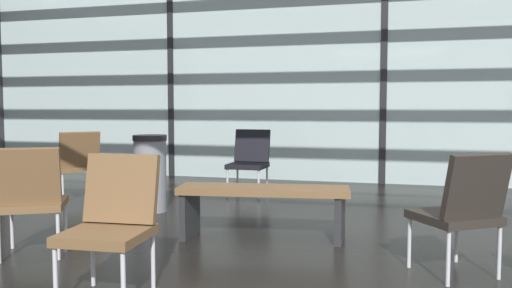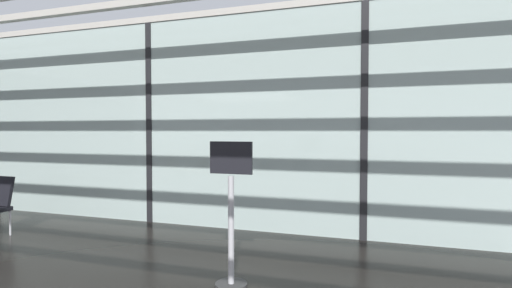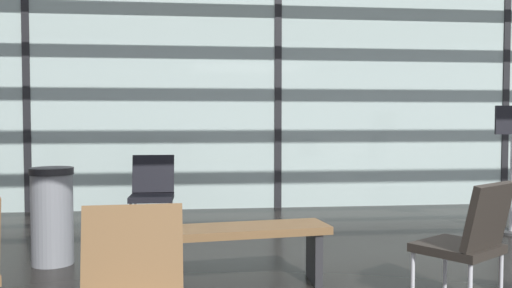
{
  "view_description": "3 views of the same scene",
  "coord_description": "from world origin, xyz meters",
  "px_view_note": "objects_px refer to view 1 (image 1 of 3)",
  "views": [
    {
      "loc": [
        0.18,
        -2.94,
        1.17
      ],
      "look_at": [
        -1.21,
        2.2,
        0.79
      ],
      "focal_mm": 36.23,
      "sensor_mm": 36.0,
      "label": 1
    },
    {
      "loc": [
        3.78,
        -0.47,
        1.54
      ],
      "look_at": [
        1.35,
        6.81,
        1.29
      ],
      "focal_mm": 27.21,
      "sensor_mm": 36.0,
      "label": 2
    },
    {
      "loc": [
        -1.2,
        -2.67,
        1.28
      ],
      "look_at": [
        -0.24,
        5.87,
        0.9
      ],
      "focal_mm": 38.29,
      "sensor_mm": 36.0,
      "label": 3
    }
  ],
  "objects_px": {
    "parked_airplane": "(346,81)",
    "lounge_chair_3": "(250,158)",
    "lounge_chair_7": "(77,161)",
    "lounge_chair_2": "(31,195)",
    "waiting_bench": "(263,199)",
    "lounge_chair_6": "(113,217)",
    "trash_bin": "(150,173)",
    "lounge_chair_5": "(463,206)"
  },
  "relations": [
    {
      "from": "lounge_chair_7",
      "to": "lounge_chair_5",
      "type": "bearing_deg",
      "value": 107.6
    },
    {
      "from": "waiting_bench",
      "to": "lounge_chair_3",
      "type": "bearing_deg",
      "value": 101.05
    },
    {
      "from": "waiting_bench",
      "to": "trash_bin",
      "type": "bearing_deg",
      "value": 142.83
    },
    {
      "from": "trash_bin",
      "to": "lounge_chair_6",
      "type": "bearing_deg",
      "value": -68.27
    },
    {
      "from": "parked_airplane",
      "to": "lounge_chair_3",
      "type": "relative_size",
      "value": 13.33
    },
    {
      "from": "lounge_chair_3",
      "to": "lounge_chair_7",
      "type": "relative_size",
      "value": 1.0
    },
    {
      "from": "lounge_chair_7",
      "to": "trash_bin",
      "type": "distance_m",
      "value": 1.25
    },
    {
      "from": "lounge_chair_5",
      "to": "trash_bin",
      "type": "bearing_deg",
      "value": -59.98
    },
    {
      "from": "parked_airplane",
      "to": "lounge_chair_3",
      "type": "height_order",
      "value": "parked_airplane"
    },
    {
      "from": "waiting_bench",
      "to": "lounge_chair_6",
      "type": "bearing_deg",
      "value": -117.74
    },
    {
      "from": "lounge_chair_3",
      "to": "lounge_chair_6",
      "type": "xyz_separation_m",
      "value": [
        0.19,
        -3.78,
        0.0
      ]
    },
    {
      "from": "lounge_chair_3",
      "to": "parked_airplane",
      "type": "bearing_deg",
      "value": 86.03
    },
    {
      "from": "lounge_chair_5",
      "to": "waiting_bench",
      "type": "bearing_deg",
      "value": -56.33
    },
    {
      "from": "lounge_chair_7",
      "to": "lounge_chair_2",
      "type": "bearing_deg",
      "value": 67.66
    },
    {
      "from": "waiting_bench",
      "to": "trash_bin",
      "type": "distance_m",
      "value": 1.76
    },
    {
      "from": "lounge_chair_5",
      "to": "waiting_bench",
      "type": "xyz_separation_m",
      "value": [
        -1.57,
        0.64,
        -0.13
      ]
    },
    {
      "from": "lounge_chair_7",
      "to": "waiting_bench",
      "type": "height_order",
      "value": "lounge_chair_7"
    },
    {
      "from": "lounge_chair_5",
      "to": "lounge_chair_7",
      "type": "bearing_deg",
      "value": -57.8
    },
    {
      "from": "lounge_chair_2",
      "to": "trash_bin",
      "type": "xyz_separation_m",
      "value": [
        0.08,
        1.87,
        -0.06
      ]
    },
    {
      "from": "parked_airplane",
      "to": "lounge_chair_2",
      "type": "height_order",
      "value": "parked_airplane"
    },
    {
      "from": "lounge_chair_6",
      "to": "lounge_chair_7",
      "type": "xyz_separation_m",
      "value": [
        -2.16,
        2.8,
        0.0
      ]
    },
    {
      "from": "lounge_chair_2",
      "to": "waiting_bench",
      "type": "distance_m",
      "value": 1.9
    },
    {
      "from": "lounge_chair_7",
      "to": "trash_bin",
      "type": "relative_size",
      "value": 1.01
    },
    {
      "from": "lounge_chair_3",
      "to": "lounge_chair_6",
      "type": "relative_size",
      "value": 1.0
    },
    {
      "from": "lounge_chair_2",
      "to": "lounge_chair_5",
      "type": "relative_size",
      "value": 1.0
    },
    {
      "from": "lounge_chair_3",
      "to": "trash_bin",
      "type": "relative_size",
      "value": 1.01
    },
    {
      "from": "parked_airplane",
      "to": "lounge_chair_2",
      "type": "relative_size",
      "value": 13.33
    },
    {
      "from": "lounge_chair_6",
      "to": "lounge_chair_5",
      "type": "bearing_deg",
      "value": 19.81
    },
    {
      "from": "parked_airplane",
      "to": "lounge_chair_5",
      "type": "relative_size",
      "value": 13.33
    },
    {
      "from": "lounge_chair_6",
      "to": "trash_bin",
      "type": "xyz_separation_m",
      "value": [
        -0.97,
        2.42,
        -0.06
      ]
    },
    {
      "from": "parked_airplane",
      "to": "lounge_chair_7",
      "type": "bearing_deg",
      "value": -107.9
    },
    {
      "from": "parked_airplane",
      "to": "lounge_chair_3",
      "type": "bearing_deg",
      "value": -94.96
    },
    {
      "from": "lounge_chair_5",
      "to": "lounge_chair_7",
      "type": "distance_m",
      "value": 4.69
    },
    {
      "from": "lounge_chair_6",
      "to": "waiting_bench",
      "type": "relative_size",
      "value": 0.57
    },
    {
      "from": "lounge_chair_6",
      "to": "parked_airplane",
      "type": "bearing_deg",
      "value": 84.29
    },
    {
      "from": "lounge_chair_5",
      "to": "lounge_chair_6",
      "type": "distance_m",
      "value": 2.33
    },
    {
      "from": "waiting_bench",
      "to": "trash_bin",
      "type": "height_order",
      "value": "trash_bin"
    },
    {
      "from": "lounge_chair_2",
      "to": "lounge_chair_7",
      "type": "xyz_separation_m",
      "value": [
        -1.12,
        2.25,
        0.0
      ]
    },
    {
      "from": "lounge_chair_6",
      "to": "waiting_bench",
      "type": "height_order",
      "value": "lounge_chair_6"
    },
    {
      "from": "waiting_bench",
      "to": "lounge_chair_7",
      "type": "bearing_deg",
      "value": 147.7
    },
    {
      "from": "parked_airplane",
      "to": "lounge_chair_6",
      "type": "xyz_separation_m",
      "value": [
        -0.41,
        -10.76,
        -1.35
      ]
    },
    {
      "from": "lounge_chair_2",
      "to": "trash_bin",
      "type": "height_order",
      "value": "lounge_chair_2"
    }
  ]
}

